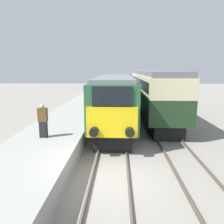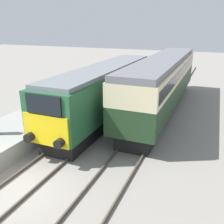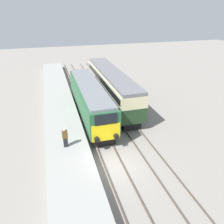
# 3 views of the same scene
# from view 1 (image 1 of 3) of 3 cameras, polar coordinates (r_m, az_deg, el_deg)

# --- Properties ---
(ground_plane) EXTENTS (120.00, 120.00, 0.00)m
(ground_plane) POSITION_cam_1_polar(r_m,az_deg,el_deg) (8.92, -0.55, -17.59)
(ground_plane) COLOR gray
(platform_left) EXTENTS (3.50, 50.00, 0.95)m
(platform_left) POSITION_cam_1_polar(r_m,az_deg,el_deg) (16.67, -10.76, -2.32)
(platform_left) COLOR gray
(platform_left) RESTS_ON ground_plane
(rails_near_track) EXTENTS (1.51, 60.00, 0.14)m
(rails_near_track) POSITION_cam_1_polar(r_m,az_deg,el_deg) (13.49, 0.37, -7.10)
(rails_near_track) COLOR #4C4238
(rails_near_track) RESTS_ON ground_plane
(rails_far_track) EXTENTS (1.50, 60.00, 0.14)m
(rails_far_track) POSITION_cam_1_polar(r_m,az_deg,el_deg) (13.83, 14.70, -7.02)
(rails_far_track) COLOR #4C4238
(rails_far_track) RESTS_ON ground_plane
(locomotive) EXTENTS (2.70, 14.30, 3.78)m
(locomotive) POSITION_cam_1_polar(r_m,az_deg,el_deg) (17.29, 0.77, 3.88)
(locomotive) COLOR black
(locomotive) RESTS_ON ground_plane
(passenger_carriage) EXTENTS (2.75, 16.15, 4.16)m
(passenger_carriage) POSITION_cam_1_polar(r_m,az_deg,el_deg) (20.63, 10.49, 5.92)
(passenger_carriage) COLOR black
(passenger_carriage) RESTS_ON ground_plane
(person_on_platform) EXTENTS (0.44, 0.26, 1.70)m
(person_on_platform) POSITION_cam_1_polar(r_m,az_deg,el_deg) (11.25, -17.59, -2.19)
(person_on_platform) COLOR black
(person_on_platform) RESTS_ON platform_left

